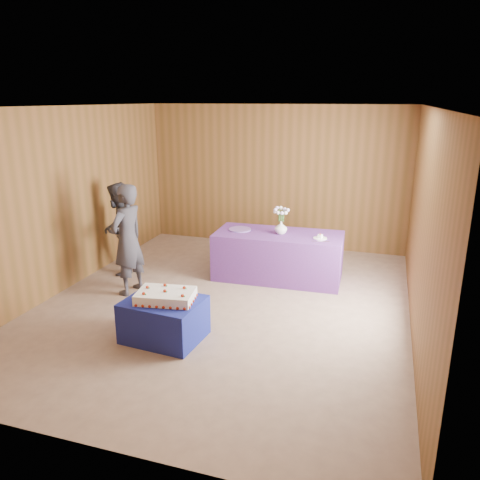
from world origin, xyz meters
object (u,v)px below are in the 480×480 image
at_px(serving_table, 278,256).
at_px(guest_left, 128,240).
at_px(sheet_cake, 166,296).
at_px(vase, 281,228).
at_px(cake_table, 164,319).
at_px(guest_right, 119,229).

bearing_deg(serving_table, guest_left, -149.93).
bearing_deg(sheet_cake, guest_left, 126.90).
bearing_deg(vase, cake_table, -110.76).
bearing_deg(guest_right, guest_left, 25.00).
height_order(serving_table, vase, vase).
bearing_deg(guest_left, cake_table, 55.68).
height_order(sheet_cake, vase, vase).
relative_size(cake_table, guest_right, 0.59).
relative_size(serving_table, guest_right, 1.32).
xyz_separation_m(cake_table, guest_right, (-1.68, 1.82, 0.51)).
height_order(guest_left, guest_right, guest_left).
distance_m(cake_table, guest_right, 2.53).
height_order(serving_table, sheet_cake, serving_table).
relative_size(serving_table, vase, 9.90).
bearing_deg(vase, guest_right, -168.24).
relative_size(sheet_cake, guest_left, 0.46).
relative_size(sheet_cake, vase, 3.73).
relative_size(guest_left, guest_right, 1.08).
bearing_deg(sheet_cake, cake_table, 168.22).
xyz_separation_m(serving_table, guest_left, (-1.97, -1.23, 0.45)).
bearing_deg(sheet_cake, guest_right, 124.77).
bearing_deg(serving_table, guest_right, -169.73).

